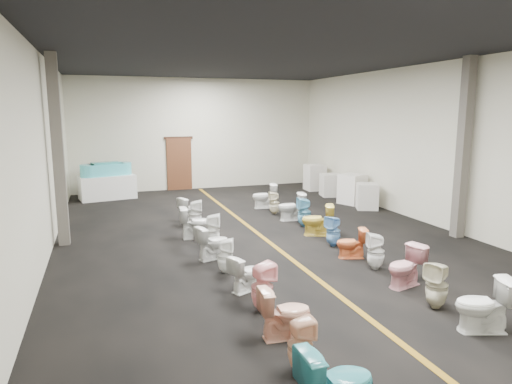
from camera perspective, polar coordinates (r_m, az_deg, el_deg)
floor at (r=11.68m, az=0.90°, el=-5.73°), size 16.00×16.00×0.00m
ceiling at (r=11.31m, az=0.97°, el=16.78°), size 16.00×16.00×0.00m
wall_back at (r=18.98m, az=-7.30°, el=7.18°), size 10.00×0.00×10.00m
wall_left at (r=10.69m, az=-25.27°, el=4.13°), size 0.00×16.00×16.00m
wall_right at (r=13.79m, az=21.00°, el=5.54°), size 0.00×16.00×16.00m
aisle_stripe at (r=11.68m, az=0.90°, el=-5.71°), size 0.12×15.60×0.01m
back_door at (r=18.88m, az=-9.57°, el=3.45°), size 1.00×0.10×2.10m
door_frame at (r=18.80m, az=-9.67°, el=6.70°), size 1.15×0.08×0.10m
column_left at (r=11.65m, az=-23.52°, el=4.67°), size 0.25×0.25×4.50m
column_right at (r=12.50m, az=24.49°, el=4.91°), size 0.25×0.25×4.50m
display_table at (r=17.61m, az=-18.09°, el=0.59°), size 2.08×1.31×0.86m
bathtub at (r=17.52m, az=-18.20°, el=2.65°), size 1.81×1.02×0.55m
appliance_crate_a at (r=15.40m, az=13.71°, el=-0.53°), size 0.87×0.87×0.85m
appliance_crate_b at (r=16.18m, az=11.94°, el=0.38°), size 0.98×0.98×1.03m
appliance_crate_c at (r=17.51m, az=9.37°, el=0.87°), size 0.88×0.88×0.84m
appliance_crate_d at (r=18.73m, az=7.36°, el=1.83°), size 0.76×0.76×1.04m
toilet_left_0 at (r=5.16m, az=9.99°, el=-22.50°), size 0.82×0.48×0.83m
toilet_left_1 at (r=5.92m, az=5.57°, el=-18.50°), size 0.33×0.32×0.70m
toilet_left_2 at (r=6.66m, az=3.61°, el=-14.81°), size 0.76×0.46×0.75m
toilet_left_3 at (r=7.46m, az=0.80°, el=-11.80°), size 0.44×0.43×0.80m
toilet_left_4 at (r=8.26m, az=-1.23°, el=-10.08°), size 0.74×0.60×0.66m
toilet_left_5 at (r=9.16m, az=-3.88°, el=-7.96°), size 0.41×0.40×0.70m
toilet_left_6 at (r=10.00m, az=-5.46°, el=-6.28°), size 0.81×0.60×0.74m
toilet_left_7 at (r=10.85m, az=-5.50°, el=-4.82°), size 0.45×0.45×0.80m
toilet_left_8 at (r=11.63m, az=-7.54°, el=-3.82°), size 0.83×0.52×0.81m
toilet_left_9 at (r=12.60m, az=-7.61°, el=-2.79°), size 0.42×0.41×0.79m
toilet_left_10 at (r=13.43m, az=-8.17°, el=-2.14°), size 0.81×0.65×0.72m
toilet_right_1 at (r=7.56m, az=26.59°, el=-12.54°), size 0.91×0.69×0.82m
toilet_right_2 at (r=8.10m, az=21.67°, el=-10.77°), size 0.47×0.47×0.79m
toilet_right_3 at (r=8.86m, az=18.20°, el=-8.84°), size 0.83×0.60×0.76m
toilet_right_4 at (r=9.61m, az=14.75°, el=-7.19°), size 0.44×0.43×0.76m
toilet_right_5 at (r=10.24m, az=11.85°, el=-6.29°), size 0.73×0.54×0.66m
toilet_right_6 at (r=11.02m, az=9.64°, el=-4.85°), size 0.44×0.43×0.74m
toilet_right_7 at (r=11.90m, az=7.69°, el=-3.48°), size 0.92×0.73×0.82m
toilet_right_8 at (r=12.74m, az=6.06°, el=-2.53°), size 0.43×0.42×0.82m
toilet_right_9 at (r=13.46m, az=4.46°, el=-1.85°), size 0.84×0.55×0.81m
toilet_right_10 at (r=14.24m, az=2.31°, el=-1.37°), size 0.37×0.36×0.71m
toilet_right_11 at (r=15.11m, az=1.05°, el=-0.51°), size 0.84×0.55×0.81m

